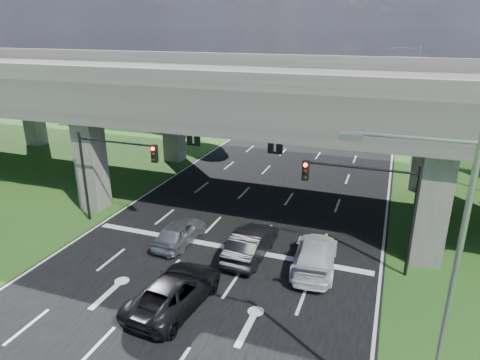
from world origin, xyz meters
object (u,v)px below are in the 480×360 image
Objects in this scene: streetlight_near at (437,280)px; car_white at (315,255)px; car_trailing at (175,291)px; car_dark at (251,243)px; streetlight_beyond at (412,81)px; car_silver at (180,232)px; signal_left at (110,164)px; streetlight_far at (415,102)px; signal_right at (370,196)px.

streetlight_near reaches higher than car_white.
car_dark is at bearing -103.19° from car_trailing.
streetlight_beyond is 39.46m from car_silver.
car_silver is at bearing -58.98° from car_trailing.
car_trailing is at bearing -103.46° from streetlight_beyond.
signal_left is 1.40× the size of car_silver.
streetlight_beyond is 1.86× the size of car_white.
car_white is at bearing -178.52° from car_dark.
streetlight_near is 1.00× the size of streetlight_beyond.
car_white is (13.22, -0.94, -3.38)m from signal_left.
streetlight_near reaches higher than car_dark.
streetlight_near and streetlight_beyond have the same top height.
streetlight_far is 16.00m from streetlight_beyond.
car_white is (3.60, 0.00, -0.04)m from car_dark.
streetlight_beyond is at bearing 90.00° from streetlight_far.
streetlight_far is 2.34× the size of car_silver.
car_trailing is at bearing -140.93° from signal_right.
streetlight_beyond is (0.00, 46.00, 0.00)m from streetlight_near.
signal_right is at bearing -163.71° from car_white.
streetlight_far and streetlight_beyond have the same top height.
streetlight_near is 16.42m from car_silver.
signal_right reaches higher than car_white.
streetlight_beyond reaches higher than signal_right.
signal_right is 0.60× the size of streetlight_beyond.
car_trailing is (-10.16, 3.54, -5.05)m from streetlight_near.
signal_right is 36.17m from streetlight_beyond.
streetlight_near is 11.88m from car_trailing.
streetlight_near reaches higher than signal_left.
streetlight_beyond is 2.02× the size of car_dark.
streetlight_near is at bearing 112.60° from car_white.
streetlight_beyond reaches higher than car_dark.
signal_right is 10.71m from car_trailing.
car_white is at bearing -129.36° from car_trailing.
streetlight_near is at bearing 134.15° from car_dark.
car_silver is at bearing -109.02° from streetlight_beyond.
signal_left is at bearing -8.39° from car_silver.
streetlight_near is 11.33m from car_white.
car_silver is (5.17, -0.94, -3.43)m from signal_left.
car_white is 7.73m from car_trailing.
car_trailing is at bearing 72.63° from car_dark.
signal_right is 10.33m from streetlight_near.
car_trailing is (-1.86, -5.46, -0.04)m from car_dark.
car_trailing is at bearing 40.02° from car_white.
signal_left is at bearing 150.98° from streetlight_near.
streetlight_far is at bearing 48.22° from signal_left.
signal_right reaches higher than car_trailing.
car_silver is (-10.48, -0.94, -3.43)m from signal_right.
car_silver is 0.87× the size of car_dark.
streetlight_far is at bearing 90.00° from streetlight_near.
streetlight_far is 2.02× the size of car_dark.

